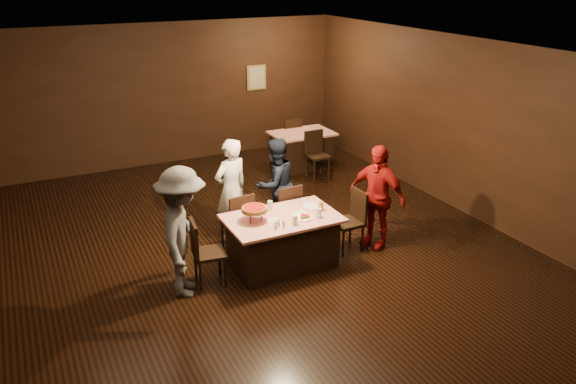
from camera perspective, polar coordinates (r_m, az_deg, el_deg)
The scene contains 23 objects.
room at distance 7.62m, azimuth -3.60°, elevation 7.27°, with size 10.00×10.04×3.02m.
main_table at distance 8.11m, azimuth -0.59°, elevation -5.04°, with size 1.60×1.00×0.77m, color red.
back_table at distance 12.10m, azimuth 1.41°, elevation 4.31°, with size 1.30×0.90×0.77m, color red.
chair_far_left at distance 8.54m, azimuth -5.21°, elevation -2.97°, with size 0.42×0.42×0.95m, color black.
chair_far_right at distance 8.83m, azimuth -0.38°, elevation -2.00°, with size 0.42×0.42×0.95m, color black.
chair_end_left at distance 7.70m, azimuth -8.01°, elevation -6.06°, with size 0.42×0.42×0.95m, color black.
chair_end_right at distance 8.55m, azimuth 6.06°, elevation -2.97°, with size 0.42×0.42×0.95m, color black.
chair_back_near at distance 11.49m, azimuth 3.04°, elevation 3.78°, with size 0.42×0.42×0.95m, color black.
chair_back_far at distance 12.58m, azimuth 0.13°, elevation 5.45°, with size 0.42×0.42×0.95m, color black.
diner_white_jacket at distance 8.79m, azimuth -5.79°, elevation 0.24°, with size 0.60×0.39×1.65m, color silver.
diner_navy_hoodie at distance 9.12m, azimuth -1.27°, elevation 0.80°, with size 0.75×0.58×1.54m, color black.
diner_grey_knit at distance 7.36m, azimuth -10.65°, elevation -4.06°, with size 1.14×0.66×1.77m, color #56565B.
diner_red_shirt at distance 8.62m, azimuth 8.99°, elevation -0.44°, with size 0.96×0.40×1.64m, color #9D110F.
pizza_stand at distance 7.75m, azimuth -3.43°, elevation -1.75°, with size 0.38×0.38×0.22m.
plate_with_slice at distance 7.88m, azimuth 1.61°, elevation -2.55°, with size 0.25×0.25×0.06m.
plate_empty at distance 8.29m, azimuth 2.37°, elevation -1.42°, with size 0.25×0.25×0.01m, color white.
glass_front_left at distance 7.68m, azimuth 0.71°, elevation -2.86°, with size 0.08×0.08×0.14m, color silver.
glass_front_right at distance 7.90m, azimuth 3.13°, elevation -2.17°, with size 0.08×0.08×0.14m, color silver.
glass_amber at distance 8.13m, azimuth 3.36°, elevation -1.45°, with size 0.08×0.08×0.14m, color #BF7F26.
glass_back at distance 8.14m, azimuth -1.84°, elevation -1.39°, with size 0.08×0.08×0.14m, color silver.
condiments at distance 7.62m, azimuth -0.89°, elevation -3.28°, with size 0.17×0.10×0.09m.
napkin_center at distance 8.06m, azimuth 1.32°, elevation -2.15°, with size 0.16×0.16×0.01m, color white.
napkin_left at distance 7.84m, azimuth -1.43°, elevation -2.88°, with size 0.16×0.16×0.01m, color white.
Camera 1 is at (-2.85, -6.79, 4.09)m, focal length 35.00 mm.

